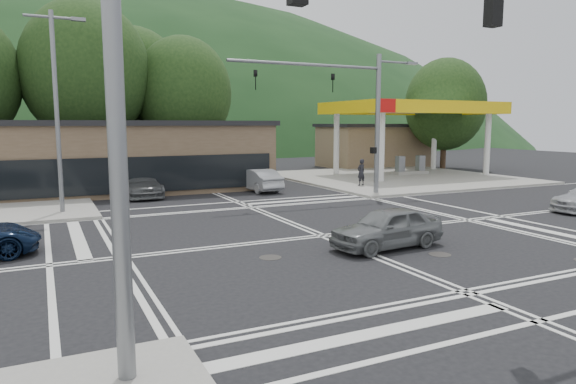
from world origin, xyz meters
name	(u,v)px	position (x,y,z in m)	size (l,w,h in m)	color
ground	(323,236)	(0.00, 0.00, 0.00)	(120.00, 120.00, 0.00)	black
sidewalk_ne	(397,177)	(15.00, 15.00, 0.07)	(16.00, 16.00, 0.15)	gray
gas_station_canopy	(412,112)	(16.99, 15.99, 5.04)	(12.32, 8.34, 5.75)	silver
convenience_store	(375,147)	(20.00, 25.00, 1.90)	(10.00, 6.00, 3.80)	#846B4F
commercial_row	(64,160)	(-8.00, 17.00, 2.00)	(24.00, 8.00, 4.00)	brown
hill_north	(93,145)	(0.00, 90.00, 0.00)	(252.00, 126.00, 140.00)	#193819
tree_n_b	(86,72)	(-6.00, 24.00, 7.79)	(9.00, 9.00, 12.98)	#382619
tree_n_c	(183,93)	(1.00, 24.00, 6.49)	(7.60, 7.60, 10.87)	#382619
tree_n_e	(134,87)	(-2.00, 28.00, 7.14)	(8.40, 8.40, 11.98)	#382619
tree_ne	(445,104)	(24.00, 20.00, 5.84)	(7.20, 7.20, 9.99)	#382619
streetlight_nw	(58,103)	(-8.44, 9.00, 5.05)	(2.50, 0.25, 9.00)	slate
signal_mast_ne	(359,106)	(6.95, 8.20, 5.07)	(11.65, 0.30, 8.00)	slate
signal_mast_sw	(231,61)	(-6.39, -8.20, 5.12)	(9.14, 0.28, 8.00)	slate
car_grey_center	(387,228)	(1.01, -2.53, 0.68)	(1.62, 4.01, 1.37)	slate
car_queue_a	(258,180)	(2.69, 12.88, 0.69)	(1.45, 4.17, 1.37)	#A3A5AA
car_queue_b	(248,175)	(2.92, 15.10, 0.76)	(1.78, 4.43, 1.51)	white
car_northbound	(140,184)	(-4.26, 13.60, 0.71)	(2.00, 4.93, 1.43)	#575A5C
pedestrian	(361,172)	(9.31, 11.43, 1.00)	(0.62, 0.41, 1.71)	black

